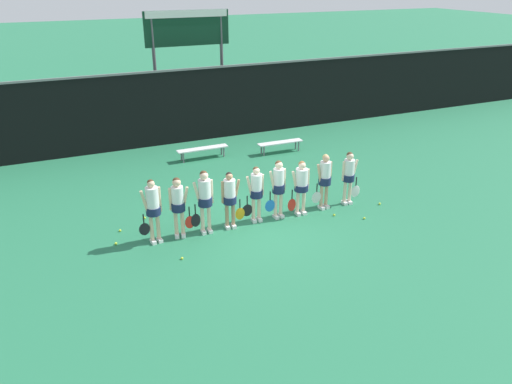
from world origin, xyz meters
TOP-DOWN VIEW (x-y plane):
  - ground_plane at (0.00, 0.00)m, footprint 140.00×140.00m
  - fence_windscreen at (0.00, 7.92)m, footprint 60.00×0.08m
  - scoreboard at (1.07, 9.60)m, footprint 3.67×0.15m
  - bench_courtside at (3.28, 5.11)m, footprint 1.85×0.40m
  - bench_far at (0.26, 5.67)m, footprint 1.98×0.38m
  - player_0 at (-2.94, 0.03)m, footprint 0.66×0.38m
  - player_1 at (-2.25, 0.07)m, footprint 0.63×0.37m
  - player_2 at (-1.55, -0.01)m, footprint 0.66×0.39m
  - player_3 at (-0.83, -0.01)m, footprint 0.65×0.37m
  - player_4 at (-0.01, 0.07)m, footprint 0.66×0.36m
  - player_5 at (0.66, 0.02)m, footprint 0.65×0.36m
  - player_6 at (1.36, -0.06)m, footprint 0.68×0.41m
  - player_7 at (2.19, 0.02)m, footprint 0.67×0.37m
  - player_8 at (3.03, 0.01)m, footprint 0.66×0.37m
  - tennis_ball_0 at (-3.70, 1.00)m, footprint 0.07×0.07m
  - tennis_ball_1 at (1.46, 1.63)m, footprint 0.07×0.07m
  - tennis_ball_2 at (-3.93, 0.31)m, footprint 0.07×0.07m
  - tennis_ball_3 at (-0.51, 1.14)m, footprint 0.07×0.07m
  - tennis_ball_4 at (2.29, 1.32)m, footprint 0.07×0.07m
  - tennis_ball_5 at (-2.92, 1.49)m, footprint 0.07×0.07m
  - tennis_ball_6 at (-2.55, -1.11)m, footprint 0.07×0.07m
  - tennis_ball_7 at (3.90, -0.50)m, footprint 0.07×0.07m
  - tennis_ball_8 at (-2.58, 1.29)m, footprint 0.07×0.07m
  - tennis_ball_9 at (2.90, -1.12)m, footprint 0.07×0.07m
  - tennis_ball_10 at (2.21, -0.58)m, footprint 0.07×0.07m

SIDE VIEW (x-z plane):
  - ground_plane at x=0.00m, z-range 0.00..0.00m
  - tennis_ball_8 at x=-2.58m, z-range 0.00..0.07m
  - tennis_ball_9 at x=2.90m, z-range 0.00..0.07m
  - tennis_ball_1 at x=1.46m, z-range 0.00..0.07m
  - tennis_ball_10 at x=2.21m, z-range 0.00..0.07m
  - tennis_ball_6 at x=-2.55m, z-range 0.00..0.07m
  - tennis_ball_0 at x=-3.70m, z-range 0.00..0.07m
  - tennis_ball_5 at x=-2.92m, z-range 0.00..0.07m
  - tennis_ball_4 at x=2.29m, z-range 0.00..0.07m
  - tennis_ball_7 at x=3.90m, z-range 0.00..0.07m
  - tennis_ball_3 at x=-0.51m, z-range 0.00..0.07m
  - tennis_ball_2 at x=-3.93m, z-range 0.00..0.07m
  - bench_far at x=0.26m, z-range 0.16..0.58m
  - bench_courtside at x=3.28m, z-range 0.16..0.59m
  - player_4 at x=-0.01m, z-range 0.14..1.80m
  - player_3 at x=-0.83m, z-range 0.14..1.80m
  - player_8 at x=3.03m, z-range 0.15..1.82m
  - player_6 at x=1.36m, z-range 0.16..1.82m
  - player_1 at x=-2.25m, z-range 0.16..1.87m
  - player_7 at x=2.19m, z-range 0.16..1.87m
  - player_5 at x=0.66m, z-range 0.16..1.91m
  - player_0 at x=-2.94m, z-range 0.16..1.95m
  - player_2 at x=-1.55m, z-range 0.18..1.99m
  - fence_windscreen at x=0.00m, z-range 0.01..3.06m
  - scoreboard at x=1.07m, z-range 1.42..6.53m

